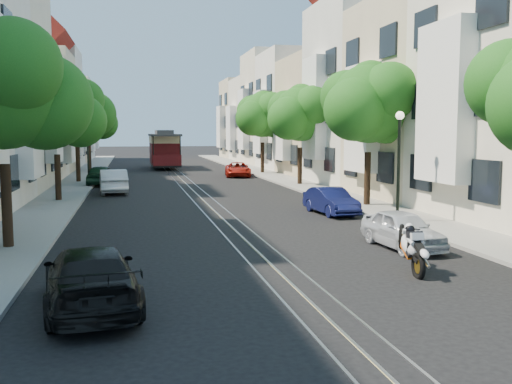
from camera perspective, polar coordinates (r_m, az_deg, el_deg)
ground at (r=44.16m, az=-7.62°, el=1.41°), size 200.00×200.00×0.00m
sidewalk_east at (r=45.31m, az=1.55°, el=1.65°), size 2.50×80.00×0.12m
sidewalk_west at (r=44.16m, az=-17.04°, el=1.28°), size 2.50×80.00×0.12m
rail_left at (r=44.11m, az=-8.34°, el=1.41°), size 0.06×80.00×0.02m
rail_slot at (r=44.15m, az=-7.62°, el=1.42°), size 0.06×80.00×0.02m
rail_right at (r=44.20m, az=-6.91°, el=1.44°), size 0.06×80.00×0.02m
lane_line at (r=44.16m, az=-7.62°, el=1.41°), size 0.08×80.00×0.01m
townhouses_east at (r=46.45m, az=7.20°, el=8.04°), size 7.75×72.00×12.00m
townhouses_west at (r=44.60m, az=-23.23°, el=7.56°), size 7.75×72.00×11.76m
tree_e_b at (r=27.12m, az=11.35°, el=8.50°), size 4.93×4.08×6.68m
tree_e_c at (r=37.46m, az=4.55°, el=7.67°), size 4.84×3.99×6.52m
tree_e_d at (r=48.10m, az=0.73°, el=7.64°), size 5.01×4.16×6.85m
tree_w_a at (r=18.25m, az=-23.94°, el=9.37°), size 4.93×4.08×6.68m
tree_w_b at (r=30.08m, az=-19.29°, el=7.38°), size 4.72×3.87×6.27m
tree_w_c at (r=41.04m, az=-17.45°, el=7.92°), size 5.13×4.28×7.09m
tree_w_d at (r=51.99m, az=-16.35°, el=6.98°), size 4.84×3.99×6.52m
lamp_east at (r=22.19m, az=14.11°, el=4.13°), size 0.32×0.32×4.16m
lamp_west at (r=37.98m, az=-16.48°, el=4.77°), size 0.32×0.32×4.16m
sportbike_rider at (r=14.74m, az=15.27°, el=-5.18°), size 0.53×1.82×1.26m
cable_car at (r=55.95m, az=-9.17°, el=4.39°), size 2.79×8.76×3.36m
parked_car_e_near at (r=17.82m, az=14.42°, el=-3.63°), size 1.59×3.47×1.15m
parked_car_e_mid at (r=24.58m, az=7.49°, el=-0.89°), size 1.54×3.56×1.14m
parked_car_e_far at (r=44.91m, az=-1.83°, el=2.26°), size 2.40×4.30×1.14m
parked_car_w_near at (r=11.89m, az=-16.20°, el=-8.22°), size 2.26×4.50×1.25m
parked_car_w_mid at (r=33.83m, az=-14.08°, el=1.05°), size 1.78×4.27×1.37m
parked_car_w_far at (r=38.89m, az=-15.27°, el=1.63°), size 1.83×4.05×1.35m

